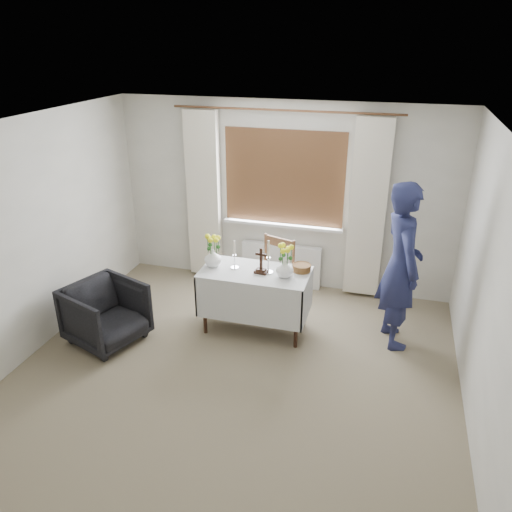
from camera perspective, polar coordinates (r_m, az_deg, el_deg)
The scene contains 12 objects.
ground at distance 5.10m, azimuth -3.63°, elevation -15.27°, with size 5.00×5.00×0.00m, color gray.
altar_table at distance 5.84m, azimuth -0.10°, elevation -5.14°, with size 1.24×0.64×0.76m, color silver.
wooden_chair at distance 6.04m, azimuth 1.63°, elevation -2.82°, with size 0.46×0.46×1.00m, color brown, non-canonical shape.
armchair at distance 5.89m, azimuth -16.78°, elevation -6.34°, with size 0.75×0.77×0.70m, color black.
person at distance 5.60m, azimuth 16.21°, elevation -1.09°, with size 0.69×0.45×1.88m, color navy.
radiator at distance 6.93m, azimuth 2.89°, elevation -0.99°, with size 1.10×0.10×0.60m, color silver.
wooden_cross at distance 5.56m, azimuth 0.58°, elevation -0.54°, with size 0.14×0.10×0.30m, color black, non-canonical shape.
candlestick_left at distance 5.68m, azimuth -2.48°, elevation 0.16°, with size 0.10×0.10×0.34m, color white, non-canonical shape.
candlestick_right at distance 5.55m, azimuth 1.43°, elevation -0.10°, with size 0.11×0.11×0.39m, color white, non-canonical shape.
flower_vase_left at distance 5.78m, azimuth -4.94°, elevation -0.18°, with size 0.20×0.20×0.21m, color white.
flower_vase_right at distance 5.51m, azimuth 3.29°, elevation -1.41°, with size 0.20×0.20×0.20m, color white.
wicker_basket at distance 5.68m, azimuth 5.24°, elevation -1.33°, with size 0.21×0.21×0.08m, color brown.
Camera 1 is at (1.38, -3.70, 3.23)m, focal length 35.00 mm.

